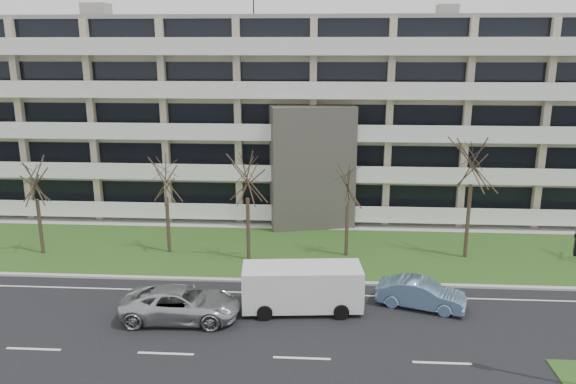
{
  "coord_description": "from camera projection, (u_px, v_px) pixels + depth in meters",
  "views": [
    {
      "loc": [
        0.78,
        -21.69,
        13.13
      ],
      "look_at": [
        -1.23,
        10.0,
        4.83
      ],
      "focal_mm": 35.0,
      "sensor_mm": 36.0,
      "label": 1
    }
  ],
  "objects": [
    {
      "name": "lane_edge_line",
      "position": [
        306.0,
        294.0,
        30.59
      ],
      "size": [
        90.0,
        0.12,
        0.01
      ],
      "primitive_type": "cube",
      "color": "white",
      "rests_on": "ground"
    },
    {
      "name": "white_van",
      "position": [
        304.0,
        284.0,
        28.48
      ],
      "size": [
        6.21,
        2.91,
        2.34
      ],
      "rotation": [
        0.0,
        0.0,
        0.09
      ],
      "color": "white",
      "rests_on": "ground"
    },
    {
      "name": "curb",
      "position": [
        307.0,
        282.0,
        32.02
      ],
      "size": [
        90.0,
        0.35,
        0.12
      ],
      "primitive_type": "cube",
      "color": "#B2B2AD",
      "rests_on": "ground"
    },
    {
      "name": "grass_verge",
      "position": [
        310.0,
        251.0,
        36.86
      ],
      "size": [
        90.0,
        10.0,
        0.06
      ],
      "primitive_type": "cube",
      "color": "#2B511B",
      "rests_on": "ground"
    },
    {
      "name": "tree_5",
      "position": [
        473.0,
        154.0,
        34.16
      ],
      "size": [
        4.31,
        4.31,
        8.62
      ],
      "color": "#382B21",
      "rests_on": "ground"
    },
    {
      "name": "silver_pickup",
      "position": [
        181.0,
        304.0,
        27.62
      ],
      "size": [
        5.89,
        2.85,
        1.61
      ],
      "primitive_type": "imported",
      "rotation": [
        0.0,
        0.0,
        1.6
      ],
      "color": "#B1B4B9",
      "rests_on": "ground"
    },
    {
      "name": "blue_sedan",
      "position": [
        421.0,
        294.0,
        28.91
      ],
      "size": [
        4.76,
        2.88,
        1.48
      ],
      "primitive_type": "imported",
      "rotation": [
        0.0,
        0.0,
        1.26
      ],
      "color": "#79A4D3",
      "rests_on": "ground"
    },
    {
      "name": "tree_2",
      "position": [
        165.0,
        175.0,
        35.43
      ],
      "size": [
        3.36,
        3.36,
        6.72
      ],
      "color": "#382B21",
      "rests_on": "ground"
    },
    {
      "name": "apartment_building",
      "position": [
        314.0,
        114.0,
        46.83
      ],
      "size": [
        60.5,
        15.1,
        18.75
      ],
      "color": "#BEB294",
      "rests_on": "ground"
    },
    {
      "name": "tree_1",
      "position": [
        35.0,
        178.0,
        35.25
      ],
      "size": [
        3.27,
        3.27,
        6.55
      ],
      "color": "#382B21",
      "rests_on": "ground"
    },
    {
      "name": "tree_3",
      "position": [
        247.0,
        173.0,
        34.04
      ],
      "size": [
        3.62,
        3.62,
        7.24
      ],
      "color": "#382B21",
      "rests_on": "ground"
    },
    {
      "name": "tree_4",
      "position": [
        348.0,
        179.0,
        34.88
      ],
      "size": [
        3.27,
        3.27,
        6.55
      ],
      "color": "#382B21",
      "rests_on": "ground"
    },
    {
      "name": "ground",
      "position": [
        302.0,
        358.0,
        24.31
      ],
      "size": [
        160.0,
        160.0,
        0.0
      ],
      "primitive_type": "plane",
      "color": "black",
      "rests_on": "ground"
    },
    {
      "name": "sidewalk",
      "position": [
        312.0,
        225.0,
        42.16
      ],
      "size": [
        90.0,
        2.0,
        0.08
      ],
      "primitive_type": "cube",
      "color": "#B2B2AD",
      "rests_on": "ground"
    }
  ]
}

